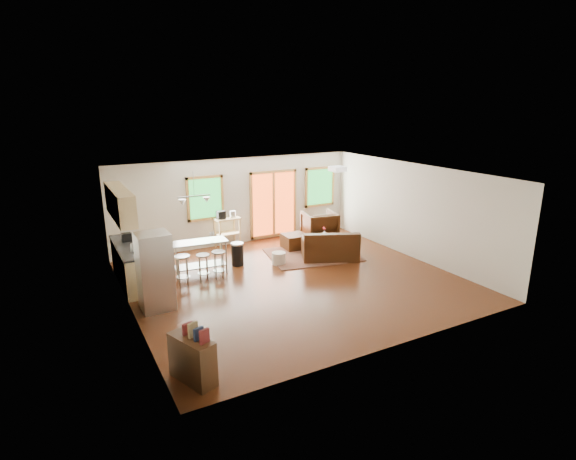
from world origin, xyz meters
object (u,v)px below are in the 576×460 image
refrigerator (155,271)px  island (200,252)px  ottoman (294,241)px  kitchen_cart (226,222)px  rug (312,255)px  loveseat (330,248)px  armchair (319,224)px  coffee_table (317,238)px

refrigerator → island: 2.04m
ottoman → kitchen_cart: 2.08m
rug → loveseat: bearing=-63.4°
armchair → kitchen_cart: 2.91m
ottoman → refrigerator: bearing=-154.4°
refrigerator → loveseat: bearing=9.1°
coffee_table → ottoman: (-0.57, 0.35, -0.12)m
coffee_table → refrigerator: 5.37m
kitchen_cart → rug: bearing=-45.4°
island → loveseat: bearing=-10.1°
armchair → ottoman: (-1.13, -0.40, -0.28)m
rug → ottoman: (-0.15, 0.78, 0.20)m
rug → kitchen_cart: kitchen_cart is taller
loveseat → kitchen_cart: (-2.10, 2.37, 0.45)m
ottoman → loveseat: bearing=-72.6°
rug → refrigerator: bearing=-163.7°
rug → loveseat: 0.65m
refrigerator → kitchen_cart: size_ratio=1.45×
loveseat → kitchen_cart: bearing=155.9°
ottoman → kitchen_cart: size_ratio=0.57×
armchair → island: 4.33m
armchair → kitchen_cart: size_ratio=0.88×
refrigerator → island: bearing=45.6°
coffee_table → island: bearing=-175.0°
refrigerator → island: (1.40, 1.47, -0.23)m
coffee_table → loveseat: bearing=-100.0°
coffee_table → rug: bearing=-134.2°
armchair → refrigerator: (-5.59, -2.54, 0.32)m
armchair → island: size_ratio=0.71×
loveseat → ottoman: size_ratio=2.68×
refrigerator → kitchen_cart: refrigerator is taller
loveseat → armchair: armchair is taller
coffee_table → armchair: bearing=53.5°
coffee_table → armchair: (0.56, 0.75, 0.16)m
armchair → refrigerator: size_ratio=0.61×
island → refrigerator: bearing=-133.6°
island → kitchen_cart: (1.38, 1.75, 0.18)m
armchair → island: armchair is taller
coffee_table → armchair: size_ratio=0.97×
loveseat → island: (-3.48, 0.62, 0.27)m
loveseat → ottoman: bearing=131.9°
refrigerator → coffee_table: bearing=18.7°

